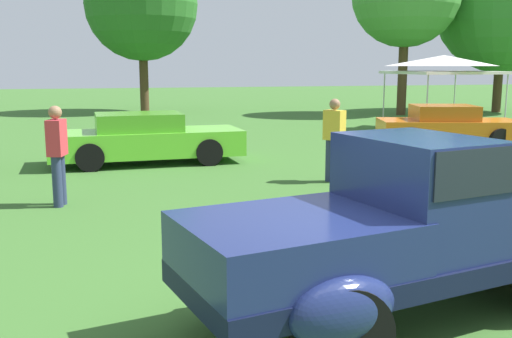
# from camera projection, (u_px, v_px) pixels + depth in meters

# --- Properties ---
(ground_plane) EXTENTS (120.00, 120.00, 0.00)m
(ground_plane) POSITION_uv_depth(u_px,v_px,m) (394.00, 335.00, 5.15)
(ground_plane) COLOR #386628
(feature_pickup_truck) EXTENTS (4.48, 2.46, 1.70)m
(feature_pickup_truck) POSITION_uv_depth(u_px,v_px,m) (409.00, 226.00, 5.44)
(feature_pickup_truck) COLOR black
(feature_pickup_truck) RESTS_ON ground_plane
(show_car_lime) EXTENTS (4.59, 1.85, 1.22)m
(show_car_lime) POSITION_uv_depth(u_px,v_px,m) (145.00, 139.00, 14.11)
(show_car_lime) COLOR #60C62D
(show_car_lime) RESTS_ON ground_plane
(show_car_orange) EXTENTS (4.23, 2.74, 1.22)m
(show_car_orange) POSITION_uv_depth(u_px,v_px,m) (448.00, 127.00, 16.89)
(show_car_orange) COLOR orange
(show_car_orange) RESTS_ON ground_plane
(spectator_near_truck) EXTENTS (0.43, 0.46, 1.69)m
(spectator_near_truck) POSITION_uv_depth(u_px,v_px,m) (334.00, 137.00, 11.81)
(spectator_near_truck) COLOR #283351
(spectator_near_truck) RESTS_ON ground_plane
(spectator_between_cars) EXTENTS (0.33, 0.45, 1.69)m
(spectator_between_cars) POSITION_uv_depth(u_px,v_px,m) (57.00, 152.00, 9.77)
(spectator_between_cars) COLOR #283351
(spectator_between_cars) RESTS_ON ground_plane
(canopy_tent_left_field) EXTENTS (3.38, 3.38, 2.71)m
(canopy_tent_left_field) POSITION_uv_depth(u_px,v_px,m) (444.00, 63.00, 20.84)
(canopy_tent_left_field) COLOR #B7B7BC
(canopy_tent_left_field) RESTS_ON ground_plane
(treeline_mid_left) EXTENTS (5.55, 5.55, 8.11)m
(treeline_mid_left) POSITION_uv_depth(u_px,v_px,m) (142.00, 4.00, 28.90)
(treeline_mid_left) COLOR #47331E
(treeline_mid_left) RESTS_ON ground_plane
(treeline_mid_right) EXTENTS (6.59, 6.59, 8.58)m
(treeline_mid_right) POSITION_uv_depth(u_px,v_px,m) (503.00, 6.00, 29.07)
(treeline_mid_right) COLOR #47331E
(treeline_mid_right) RESTS_ON ground_plane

